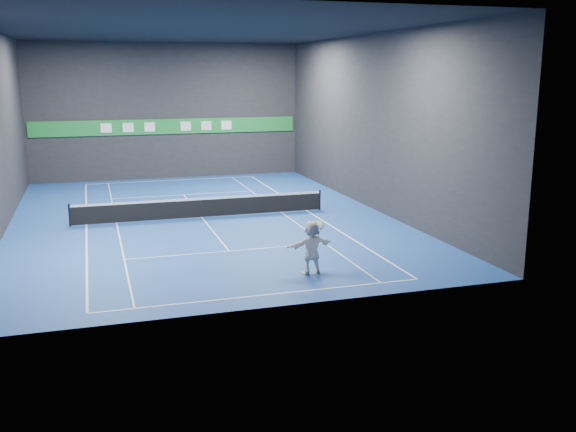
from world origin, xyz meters
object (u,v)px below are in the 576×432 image
object	(u,v)px
tennis_ball	(300,194)
tennis_net	(202,207)
player	(312,247)
tennis_racket	(319,226)

from	to	relation	value
tennis_ball	tennis_net	size ratio (longest dim) A/B	0.01
player	tennis_net	xyz separation A→B (m)	(-2.20, 10.15, -0.43)
tennis_ball	tennis_net	bearing A→B (deg)	100.30
tennis_net	tennis_racket	size ratio (longest dim) A/B	20.78
tennis_ball	tennis_racket	distance (m)	1.37
tennis_net	tennis_racket	world-z (taller)	tennis_racket
tennis_net	tennis_racket	xyz separation A→B (m)	(2.50, -10.10, 1.15)
tennis_ball	tennis_racket	bearing A→B (deg)	-8.77
player	tennis_net	bearing A→B (deg)	-88.37
player	tennis_racket	bearing A→B (deg)	178.26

